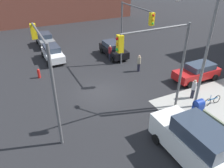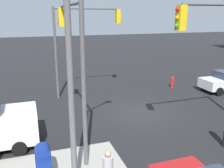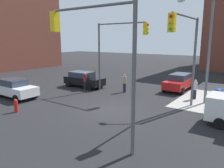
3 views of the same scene
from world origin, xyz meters
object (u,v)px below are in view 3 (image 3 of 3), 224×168
fire_hydrant (16,105)px  sedan_white (15,88)px  pedestrian_walking_north (195,89)px  traffic_signal_se_corner (98,48)px  bicycle_at_crosswalk (92,82)px  pedestrian_crossing (85,81)px  pedestrian_waiting (125,83)px  traffic_signal_nw_corner (116,44)px  traffic_signal_ne_corner (187,45)px  street_lamp_corner (205,43)px  bicycle_leaning_on_fence (214,96)px  hatchback_red (179,82)px  mailbox_blue (217,98)px  coupe_black (84,79)px

fire_hydrant → sedan_white: size_ratio=0.22×
sedan_white → pedestrian_walking_north: size_ratio=2.51×
traffic_signal_se_corner → bicycle_at_crosswalk: size_ratio=3.71×
pedestrian_crossing → pedestrian_waiting: size_ratio=1.01×
pedestrian_walking_north → bicycle_at_crosswalk: (-11.00, -0.50, -0.53)m
traffic_signal_nw_corner → traffic_signal_ne_corner: 7.28m
traffic_signal_ne_corner → fire_hydrant: 12.31m
street_lamp_corner → bicycle_leaning_on_fence: 4.70m
pedestrian_crossing → bicycle_leaning_on_fence: pedestrian_crossing is taller
pedestrian_waiting → bicycle_at_crosswalk: bearing=84.3°
traffic_signal_ne_corner → pedestrian_waiting: bearing=157.1°
traffic_signal_nw_corner → bicycle_at_crosswalk: traffic_signal_nw_corner is taller
fire_hydrant → hatchback_red: hatchback_red is taller
mailbox_blue → bicycle_at_crosswalk: size_ratio=0.82×
bicycle_at_crosswalk → pedestrian_crossing: bearing=-65.5°
bicycle_leaning_on_fence → pedestrian_waiting: bearing=-165.3°
street_lamp_corner → coupe_black: 12.37m
bicycle_leaning_on_fence → bicycle_at_crosswalk: same height
traffic_signal_se_corner → traffic_signal_nw_corner: bearing=119.5°
sedan_white → mailbox_blue: bearing=25.1°
hatchback_red → bicycle_at_crosswalk: bearing=-160.4°
bicycle_at_crosswalk → traffic_signal_se_corner: bearing=-48.2°
street_lamp_corner → pedestrian_waiting: size_ratio=4.56×
mailbox_blue → pedestrian_waiting: bearing=178.6°
street_lamp_corner → sedan_white: size_ratio=1.89×
traffic_signal_nw_corner → pedestrian_waiting: traffic_signal_nw_corner is taller
traffic_signal_ne_corner → coupe_black: size_ratio=1.47×
mailbox_blue → sedan_white: sedan_white is taller
pedestrian_walking_north → bicycle_at_crosswalk: pedestrian_walking_north is taller
bicycle_leaning_on_fence → fire_hydrant: bearing=-132.9°
traffic_signal_ne_corner → mailbox_blue: size_ratio=4.55×
traffic_signal_ne_corner → bicycle_leaning_on_fence: bearing=76.9°
street_lamp_corner → hatchback_red: street_lamp_corner is taller
fire_hydrant → sedan_white: bearing=149.2°
hatchback_red → bicycle_leaning_on_fence: (3.63, -1.94, -0.50)m
mailbox_blue → street_lamp_corner: bearing=156.0°
traffic_signal_se_corner → hatchback_red: (-0.63, 13.63, -3.76)m
pedestrian_walking_north → bicycle_leaning_on_fence: (1.40, 0.70, -0.53)m
traffic_signal_se_corner → sedan_white: size_ratio=1.53×
pedestrian_crossing → traffic_signal_se_corner: bearing=-60.6°
street_lamp_corner → sedan_white: bearing=-151.0°
street_lamp_corner → mailbox_blue: (1.29, -0.57, -3.94)m
bicycle_at_crosswalk → sedan_white: bearing=-103.5°
pedestrian_waiting → pedestrian_walking_north: size_ratio=1.04×
pedestrian_walking_north → fire_hydrant: bearing=31.6°
pedestrian_walking_north → mailbox_blue: bearing=125.4°
hatchback_red → pedestrian_waiting: size_ratio=2.55×
traffic_signal_nw_corner → coupe_black: 5.74m
mailbox_blue → coupe_black: size_ratio=0.32×
hatchback_red → coupe_black: bearing=-153.2°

